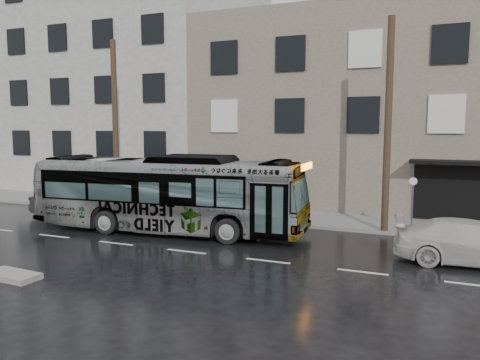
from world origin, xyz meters
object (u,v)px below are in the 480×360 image
(utility_pole_rear, at_px, (115,126))
(dark_sedan, at_px, (73,203))
(utility_pole_front, at_px, (388,126))
(white_sedan, at_px, (473,243))
(bus, at_px, (168,194))
(sign_post, at_px, (412,205))

(utility_pole_rear, height_order, dark_sedan, utility_pole_rear)
(utility_pole_front, xyz_separation_m, white_sedan, (3.20, -3.49, -3.91))
(bus, bearing_deg, dark_sedan, 76.10)
(utility_pole_front, height_order, utility_pole_rear, same)
(utility_pole_front, bearing_deg, bus, -160.06)
(sign_post, xyz_separation_m, bus, (-9.94, -3.21, 0.34))
(utility_pole_rear, height_order, sign_post, utility_pole_rear)
(bus, bearing_deg, utility_pole_front, -74.74)
(utility_pole_front, xyz_separation_m, sign_post, (1.10, 0.00, -3.30))
(utility_pole_front, xyz_separation_m, utility_pole_rear, (-14.00, 0.00, 0.00))
(sign_post, bearing_deg, white_sedan, -58.94)
(utility_pole_front, distance_m, utility_pole_rear, 14.00)
(sign_post, distance_m, white_sedan, 4.12)
(utility_pole_front, xyz_separation_m, bus, (-8.84, -3.21, -2.96))
(bus, bearing_deg, utility_pole_rear, 53.46)
(utility_pole_front, relative_size, dark_sedan, 2.05)
(utility_pole_front, bearing_deg, white_sedan, -47.46)
(utility_pole_rear, relative_size, dark_sedan, 2.05)
(utility_pole_rear, height_order, bus, utility_pole_rear)
(utility_pole_front, bearing_deg, dark_sedan, -171.75)
(bus, bearing_deg, sign_post, -76.80)
(sign_post, distance_m, bus, 10.45)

